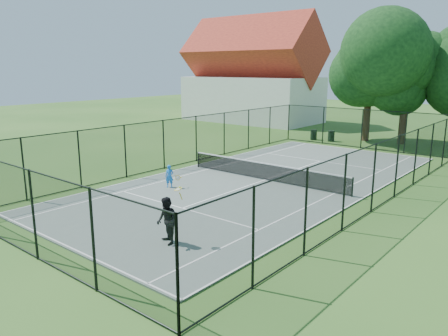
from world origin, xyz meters
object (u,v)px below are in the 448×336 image
Objects in this scene: tennis_net at (265,171)px; trash_bin_left at (314,135)px; player_black at (167,221)px; player_blue at (170,176)px; trash_bin_right at (331,136)px.

tennis_net reaches higher than trash_bin_left.
tennis_net is 4.91× the size of player_black.
tennis_net is at bearing 56.09° from player_blue.
tennis_net is 9.82m from player_black.
trash_bin_right is (-3.20, 14.46, -0.12)m from tennis_net.
tennis_net is 11.15× the size of trash_bin_right.
trash_bin_right is 18.83m from player_blue.
player_black is (5.33, -5.16, 0.26)m from player_blue.
trash_bin_right is 24.64m from player_black.
trash_bin_left is 0.97× the size of trash_bin_right.
player_blue reaches higher than trash_bin_right.
tennis_net is at bearing -77.52° from trash_bin_right.
player_black is at bearing -76.87° from trash_bin_right.
player_blue reaches higher than trash_bin_left.
trash_bin_left is (-4.75, 14.28, -0.14)m from tennis_net.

